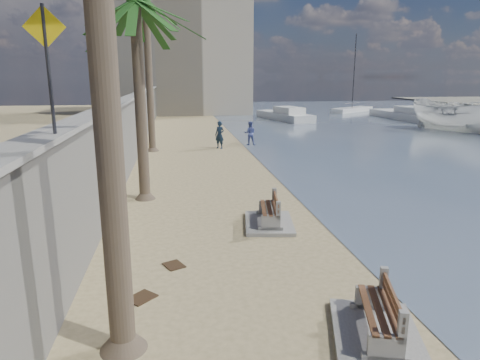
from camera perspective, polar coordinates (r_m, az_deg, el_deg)
ground_plane at (r=9.09m, az=10.20°, el=-17.77°), size 140.00×140.00×0.00m
seawall at (r=27.59m, az=-13.89°, el=7.05°), size 0.45×70.00×3.50m
wall_cap at (r=27.46m, az=-14.11°, el=10.78°), size 0.80×70.00×0.12m
end_building at (r=59.36m, az=-8.20°, el=15.67°), size 18.00×12.00×14.00m
bench_near at (r=8.58m, az=17.88°, el=-17.08°), size 2.12×2.61×0.95m
bench_far at (r=13.92m, az=3.90°, el=-4.40°), size 1.83×2.43×0.93m
palm_mid at (r=16.88m, az=-13.84°, el=21.79°), size 5.00×5.00×8.21m
palm_back at (r=28.39m, az=-12.48°, el=21.86°), size 5.00×5.00×10.01m
pedestrian_sign at (r=9.14m, az=-24.36°, el=15.30°), size 0.78×0.07×2.40m
streetlight at (r=19.57m, az=-16.59°, el=18.76°), size 0.28×0.28×5.12m
person_a at (r=28.79m, az=-2.74°, el=6.29°), size 0.92×0.88×2.11m
person_b at (r=30.37m, az=1.32°, el=6.43°), size 0.98×0.81×1.84m
boat_cruiser at (r=42.44m, az=27.22°, el=7.89°), size 4.56×4.61×3.97m
yacht_near at (r=52.74m, az=21.54°, el=7.91°), size 3.81×12.26×1.50m
yacht_far at (r=48.96m, az=5.89°, el=8.41°), size 4.76×9.76×1.50m
sailboat_west at (r=61.61m, az=14.69°, el=9.06°), size 7.58×6.39×10.39m
debris_b at (r=9.90m, az=-13.01°, el=-15.03°), size 0.74×0.74×0.03m
debris_d at (r=11.26m, az=-8.80°, el=-11.16°), size 0.63×0.68×0.03m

